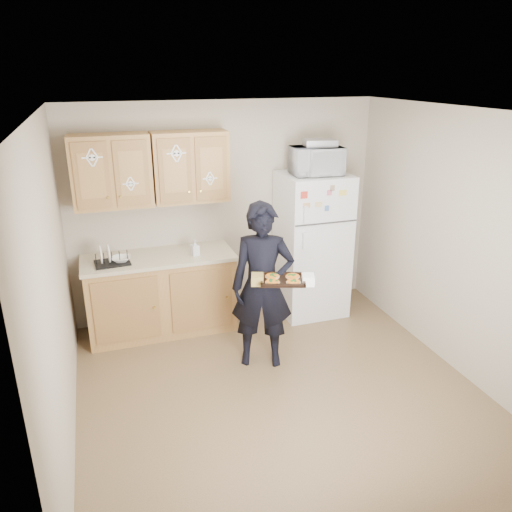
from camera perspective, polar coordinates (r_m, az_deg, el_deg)
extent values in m
plane|color=brown|center=(4.84, 2.52, -14.90)|extent=(3.60, 3.60, 0.00)
plane|color=silver|center=(3.95, 3.10, 16.08)|extent=(3.60, 3.60, 0.00)
cube|color=#AFA18E|center=(5.87, -3.48, 5.16)|extent=(3.60, 0.04, 2.50)
cube|color=#AFA18E|center=(2.82, 16.23, -13.90)|extent=(3.60, 0.04, 2.50)
cube|color=#AFA18E|center=(4.01, -22.09, -3.90)|extent=(0.04, 3.60, 2.50)
cube|color=#AFA18E|center=(5.13, 21.94, 1.37)|extent=(0.04, 3.60, 2.50)
cube|color=white|center=(5.96, 6.39, 1.29)|extent=(0.75, 0.70, 1.70)
cube|color=olive|center=(5.71, -10.77, -4.42)|extent=(1.60, 0.60, 0.86)
cube|color=beige|center=(5.53, -11.07, -0.19)|extent=(1.64, 0.64, 0.04)
cube|color=olive|center=(5.38, -16.23, 9.27)|extent=(0.80, 0.33, 0.75)
cube|color=olive|center=(5.47, -7.53, 10.07)|extent=(0.80, 0.33, 0.75)
cube|color=gold|center=(6.63, 9.37, -3.24)|extent=(0.20, 0.07, 0.32)
imported|color=black|center=(4.84, 0.75, -3.50)|extent=(0.70, 0.57, 1.67)
cube|color=black|center=(4.56, 3.07, -2.82)|extent=(0.48, 0.41, 0.04)
cylinder|color=orange|center=(4.49, 1.91, -2.96)|extent=(0.13, 0.13, 0.02)
cylinder|color=orange|center=(4.50, 4.30, -2.97)|extent=(0.13, 0.13, 0.02)
cylinder|color=orange|center=(4.61, 1.88, -2.30)|extent=(0.13, 0.13, 0.02)
cylinder|color=orange|center=(4.62, 4.21, -2.31)|extent=(0.13, 0.13, 0.02)
imported|color=white|center=(5.66, 6.92, 10.75)|extent=(0.58, 0.41, 0.31)
cube|color=silver|center=(5.68, 7.31, 12.71)|extent=(0.39, 0.31, 0.07)
cube|color=black|center=(5.40, -16.16, -0.15)|extent=(0.37, 0.29, 0.14)
imported|color=white|center=(5.41, -15.14, -0.33)|extent=(0.22, 0.22, 0.05)
imported|color=white|center=(5.46, -6.99, 0.96)|extent=(0.10, 0.10, 0.17)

